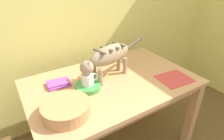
# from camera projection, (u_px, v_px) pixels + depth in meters

# --- Properties ---
(wall_rear) EXTENTS (4.21, 0.11, 2.50)m
(wall_rear) POSITION_uv_depth(u_px,v_px,m) (74.00, 5.00, 1.79)
(wall_rear) COLOR #E3D76E
(wall_rear) RESTS_ON ground_plane
(dining_table) EXTENTS (1.35, 0.86, 0.75)m
(dining_table) POSITION_uv_depth(u_px,v_px,m) (112.00, 90.00, 1.60)
(dining_table) COLOR tan
(dining_table) RESTS_ON ground_plane
(cat) EXTENTS (0.67, 0.22, 0.29)m
(cat) POSITION_uv_depth(u_px,v_px,m) (108.00, 57.00, 1.50)
(cat) COLOR #977F5F
(cat) RESTS_ON dining_table
(saucer_bowl) EXTENTS (0.20, 0.20, 0.04)m
(saucer_bowl) POSITION_uv_depth(u_px,v_px,m) (88.00, 86.00, 1.45)
(saucer_bowl) COLOR green
(saucer_bowl) RESTS_ON dining_table
(coffee_mug) EXTENTS (0.14, 0.09, 0.09)m
(coffee_mug) POSITION_uv_depth(u_px,v_px,m) (88.00, 79.00, 1.42)
(coffee_mug) COLOR white
(coffee_mug) RESTS_ON saucer_bowl
(magazine) EXTENTS (0.28, 0.24, 0.01)m
(magazine) POSITION_uv_depth(u_px,v_px,m) (174.00, 79.00, 1.58)
(magazine) COLOR #D03F3E
(magazine) RESTS_ON dining_table
(book_stack) EXTENTS (0.18, 0.14, 0.03)m
(book_stack) POSITION_uv_depth(u_px,v_px,m) (59.00, 84.00, 1.49)
(book_stack) COLOR purple
(book_stack) RESTS_ON dining_table
(wicker_basket) EXTENTS (0.30, 0.30, 0.09)m
(wicker_basket) POSITION_uv_depth(u_px,v_px,m) (66.00, 109.00, 1.18)
(wicker_basket) COLOR tan
(wicker_basket) RESTS_ON dining_table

